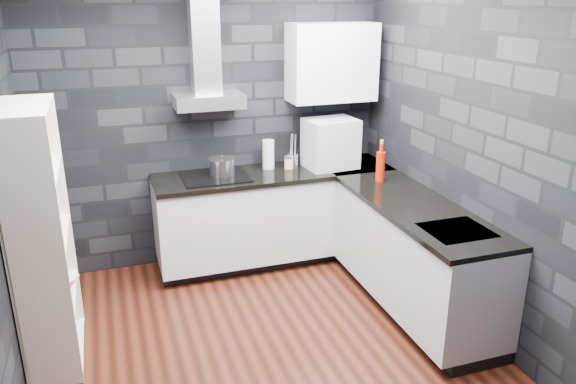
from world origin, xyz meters
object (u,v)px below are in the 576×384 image
red_bottle (380,167)px  glass_vase (268,154)px  bookshelf (41,239)px  utensil_crock (293,160)px  pot (222,167)px  appliance_garage (330,144)px  storage_jar (289,163)px  fruit_bowl (40,238)px

red_bottle → glass_vase: bearing=140.6°
red_bottle → bookshelf: bookshelf is taller
red_bottle → bookshelf: (-2.71, -0.39, -0.13)m
bookshelf → utensil_crock: bearing=43.2°
pot → glass_vase: size_ratio=0.84×
glass_vase → utensil_crock: size_ratio=2.12×
pot → utensil_crock: bearing=4.2°
utensil_crock → bookshelf: bookshelf is taller
appliance_garage → storage_jar: bearing=165.0°
red_bottle → fruit_bowl: bearing=-170.5°
fruit_bowl → utensil_crock: bearing=27.2°
glass_vase → bookshelf: 2.18m
pot → storage_jar: 0.64m
glass_vase → storage_jar: 0.21m
fruit_bowl → storage_jar: bearing=27.0°
bookshelf → glass_vase: bearing=46.5°
pot → bookshelf: bookshelf is taller
pot → utensil_crock: size_ratio=1.77×
pot → appliance_garage: 1.03m
red_bottle → pot: bearing=155.1°
fruit_bowl → glass_vase: bearing=30.6°
bookshelf → red_bottle: bearing=25.6°
utensil_crock → pot: bearing=-175.8°
utensil_crock → bookshelf: bearing=-154.3°
appliance_garage → fruit_bowl: appliance_garage is taller
glass_vase → storage_jar: size_ratio=2.67×
appliance_garage → bookshelf: size_ratio=0.26×
bookshelf → fruit_bowl: bookshelf is taller
pot → storage_jar: pot is taller
pot → glass_vase: (0.46, 0.08, 0.06)m
utensil_crock → fruit_bowl: size_ratio=0.59×
glass_vase → utensil_crock: 0.24m
utensil_crock → appliance_garage: 0.39m
pot → red_bottle: bearing=-24.9°
storage_jar → utensil_crock: size_ratio=0.79×
glass_vase → fruit_bowl: size_ratio=1.25×
appliance_garage → bookshelf: bookshelf is taller
pot → storage_jar: (0.64, 0.02, -0.03)m
storage_jar → utensil_crock: (0.05, 0.03, 0.01)m
glass_vase → bookshelf: size_ratio=0.15×
appliance_garage → red_bottle: 0.60m
storage_jar → appliance_garage: appliance_garage is taller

